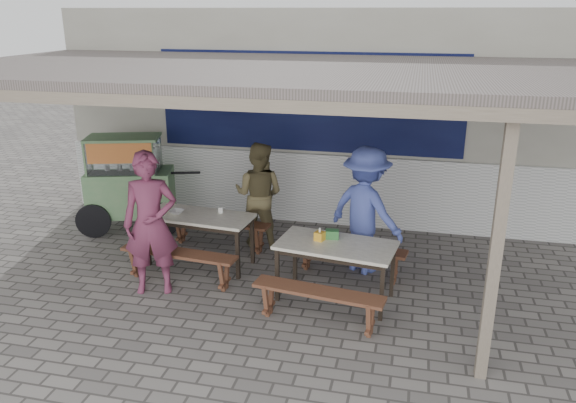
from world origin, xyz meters
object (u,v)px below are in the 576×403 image
Objects in this scene: bench_right_street at (318,299)px; condiment_bowl at (177,212)px; tissue_box at (320,236)px; donation_box at (332,234)px; patron_wall_side at (259,195)px; table_right at (336,249)px; bench_left_street at (179,259)px; bench_right_wall at (350,253)px; vendor_cart at (129,180)px; bench_left_wall at (219,227)px; patron_street_side at (151,224)px; condiment_jar at (221,210)px; table_left at (199,220)px; patron_right_table at (366,211)px.

bench_right_street is 8.01× the size of condiment_bowl.
donation_box is (0.14, 0.10, -0.00)m from tissue_box.
patron_wall_side reaches higher than tissue_box.
bench_right_street is at bearing -90.00° from table_right.
bench_right_wall is (2.18, 0.72, -0.00)m from bench_left_street.
bench_left_wall is at bearing -31.04° from vendor_cart.
condiment_bowl is at bearing 74.18° from patron_street_side.
table_right is 0.98× the size of bench_right_wall.
condiment_jar is at bearing 147.78° from bench_right_street.
donation_box is at bearing -100.18° from bench_right_wall.
bench_right_wall is 0.84× the size of vendor_cart.
bench_left_street is at bearing -90.00° from table_left.
condiment_bowl is at bearing 38.56° from patron_right_table.
tissue_box is at bearing -108.78° from bench_right_wall.
table_right is 0.83× the size of vendor_cart.
condiment_bowl reaches higher than bench_right_wall.
vendor_cart is at bearing 154.95° from condiment_jar.
bench_right_street is (1.87, -1.87, -0.00)m from bench_left_wall.
patron_right_table is at bearing -26.92° from vendor_cart.
patron_street_side is at bearing -124.42° from bench_left_street.
bench_left_wall is 2.20m from donation_box.
vendor_cart is at bearing 152.60° from table_left.
table_left is 9.42× the size of donation_box.
bench_left_street is 19.78× the size of condiment_jar.
condiment_jar is (1.90, -0.89, -0.06)m from vendor_cart.
condiment_bowl is (1.30, -1.06, -0.08)m from vendor_cart.
condiment_bowl is (-0.27, 0.60, 0.43)m from bench_left_street.
condiment_bowl is at bearing 159.41° from bench_right_street.
bench_right_street is (-0.10, -0.68, -0.33)m from table_right.
donation_box reaches higher than condiment_bowl.
bench_left_wall is 1.04× the size of bench_right_street.
tissue_box reaches higher than bench_left_wall.
vendor_cart is 11.18× the size of donation_box.
bench_right_street is 4.26m from vendor_cart.
patron_right_table is (2.35, 0.95, 0.54)m from bench_left_street.
patron_street_side is 2.00m from patron_wall_side.
bench_left_wall is 0.87× the size of patron_street_side.
vendor_cart is 3.98m from patron_right_table.
condiment_jar is (-1.54, 0.68, -0.01)m from tissue_box.
table_left is at bearing 2.41° from condiment_bowl.
condiment_bowl reaches higher than table_left.
tissue_box is (-0.48, -0.85, -0.08)m from patron_right_table.
patron_wall_side is at bearing 60.90° from table_left.
condiment_bowl is at bearing -115.90° from bench_left_wall.
table_left and table_right have the same top height.
bench_left_street is at bearing -112.80° from condiment_jar.
patron_wall_side is at bearing -20.40° from vendor_cart.
bench_right_wall is 1.76m from patron_wall_side.
bench_right_wall is 0.62m from patron_right_table.
condiment_jar is (-2.02, -0.18, -0.09)m from patron_right_table.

